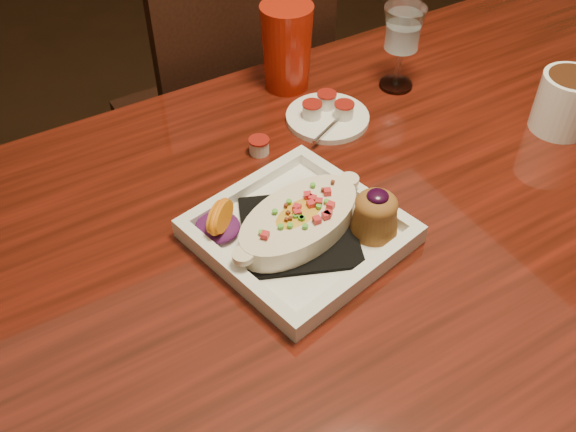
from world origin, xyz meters
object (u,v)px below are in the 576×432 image
plate (306,225)px  saucer (328,115)px  chair_far (230,119)px  goblet (403,33)px  red_tumbler (287,48)px  table (401,238)px  coffee_mug (567,100)px

plate → saucer: size_ratio=2.07×
saucer → chair_far: bearing=90.0°
goblet → red_tumbler: (-0.17, 0.11, -0.03)m
plate → red_tumbler: 0.40m
table → red_tumbler: (-0.00, 0.36, 0.18)m
chair_far → red_tumbler: chair_far is taller
coffee_mug → red_tumbler: (-0.33, 0.35, 0.02)m
table → red_tumbler: 0.40m
goblet → saucer: bearing=-171.8°
red_tumbler → saucer: bearing=-88.5°
plate → goblet: size_ratio=1.93×
saucer → red_tumbler: size_ratio=0.92×
table → plate: size_ratio=4.99×
goblet → chair_far: bearing=114.1°
coffee_mug → saucer: (-0.33, 0.22, -0.04)m
coffee_mug → red_tumbler: 0.49m
chair_far → red_tumbler: 0.42m
table → plate: (-0.19, 0.00, 0.12)m
table → plate: bearing=179.2°
saucer → coffee_mug: bearing=-33.8°
coffee_mug → goblet: bearing=107.1°
table → goblet: 0.37m
plate → red_tumbler: red_tumbler is taller
chair_far → coffee_mug: bearing=117.9°
coffee_mug → saucer: coffee_mug is taller
table → red_tumbler: red_tumbler is taller
table → chair_far: bearing=90.0°
goblet → saucer: 0.20m
table → coffee_mug: bearing=0.9°
chair_far → goblet: size_ratio=5.97×
chair_far → red_tumbler: (-0.00, -0.27, 0.32)m
table → goblet: goblet is taller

